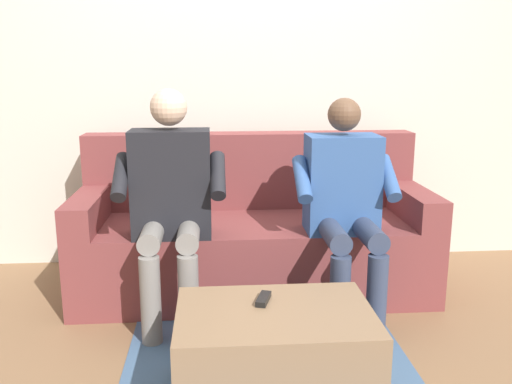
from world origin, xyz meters
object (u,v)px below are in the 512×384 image
at_px(coffee_table, 275,355).
at_px(person_left_seated, 345,197).
at_px(remote_black, 263,299).
at_px(person_right_seated, 171,194).
at_px(couch, 253,235).

distance_m(coffee_table, person_left_seated, 0.99).
relative_size(coffee_table, remote_black, 6.29).
height_order(person_right_seated, remote_black, person_right_seated).
bearing_deg(remote_black, person_left_seated, -18.59).
height_order(couch, coffee_table, couch).
height_order(couch, remote_black, couch).
distance_m(person_left_seated, remote_black, 0.86).
distance_m(person_left_seated, person_right_seated, 0.90).
xyz_separation_m(person_left_seated, remote_black, (0.49, 0.67, -0.26)).
relative_size(coffee_table, person_right_seated, 0.64).
xyz_separation_m(person_left_seated, person_right_seated, (0.90, -0.01, 0.03)).
bearing_deg(remote_black, person_right_seated, 49.00).
bearing_deg(couch, coffee_table, 90.00).
bearing_deg(couch, person_left_seated, 138.12).
bearing_deg(person_left_seated, couch, -41.88).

